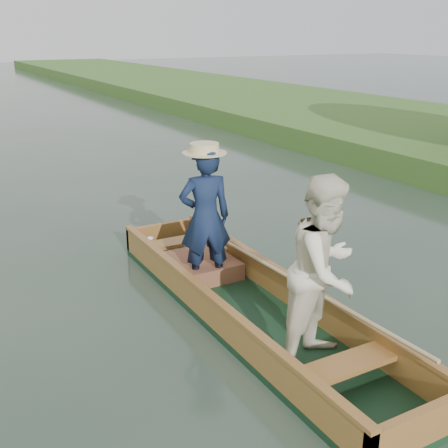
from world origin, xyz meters
TOP-DOWN VIEW (x-y plane):
  - ground at (0.00, 0.00)m, footprint 120.00×120.00m
  - trees_far at (2.03, 3.34)m, footprint 21.24×7.40m
  - punt at (0.03, -0.21)m, footprint 1.22×5.00m

SIDE VIEW (x-z plane):
  - ground at x=0.00m, z-range 0.00..0.00m
  - punt at x=0.03m, z-range -0.28..1.62m
  - trees_far at x=2.03m, z-range 0.22..4.79m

